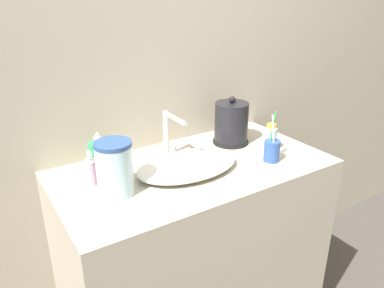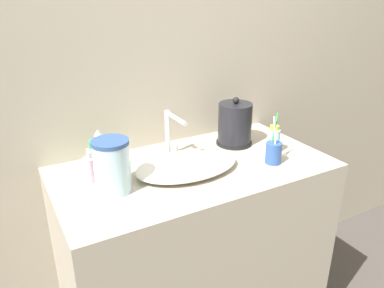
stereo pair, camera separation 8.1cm
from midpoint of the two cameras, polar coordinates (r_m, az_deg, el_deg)
name	(u,v)px [view 2 (the right image)]	position (r m, az deg, el deg)	size (l,w,h in m)	color
wall_back	(160,52)	(1.64, -3.51, 13.87)	(6.00, 0.04, 2.60)	#ADA38E
vanity_counter	(195,256)	(1.74, 1.80, -16.69)	(1.10, 0.58, 0.89)	#B7AD99
sink_basin	(187,165)	(1.45, 0.86, -3.24)	(0.42, 0.26, 0.05)	silver
faucet	(171,131)	(1.54, -1.70, 1.93)	(0.06, 0.17, 0.20)	silver
electric_kettle	(235,125)	(1.70, 7.89, 2.84)	(0.16, 0.16, 0.22)	black
toothbrush_cup	(274,152)	(1.55, 13.79, -1.24)	(0.06, 0.06, 0.21)	#2D519E
lotion_bottle	(90,169)	(1.41, -13.68, -3.76)	(0.05, 0.05, 0.13)	#EAA8C6
shampoo_bottle	(274,140)	(1.65, 13.70, 0.59)	(0.05, 0.05, 0.12)	silver
mouthwash_bottle	(100,155)	(1.46, -12.32, -1.71)	(0.08, 0.08, 0.17)	#2D9956
water_pitcher	(112,166)	(1.30, -10.35, -3.35)	(0.13, 0.13, 0.19)	#B2DBEA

